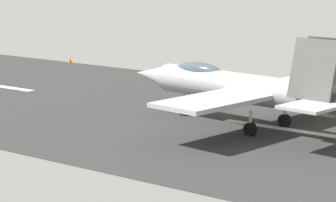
% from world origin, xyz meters
% --- Properties ---
extents(ground_plane, '(400.00, 400.00, 0.00)m').
position_xyz_m(ground_plane, '(0.00, 0.00, 0.00)').
color(ground_plane, slate).
extents(runway_strip, '(240.00, 26.00, 0.02)m').
position_xyz_m(runway_strip, '(-0.02, 0.00, 0.01)').
color(runway_strip, '#2F3032').
rests_on(runway_strip, ground).
extents(fighter_jet, '(16.63, 14.40, 5.53)m').
position_xyz_m(fighter_jet, '(2.12, 0.87, 2.34)').
color(fighter_jet, '#A9AAB2').
rests_on(fighter_jet, ground).
extents(crew_person, '(0.67, 0.40, 1.69)m').
position_xyz_m(crew_person, '(12.57, -8.14, 0.85)').
color(crew_person, '#1E2338').
rests_on(crew_person, ground).
extents(marker_cone_mid, '(0.44, 0.44, 0.55)m').
position_xyz_m(marker_cone_mid, '(7.40, -12.75, 0.28)').
color(marker_cone_mid, orange).
rests_on(marker_cone_mid, ground).
extents(marker_cone_far, '(0.44, 0.44, 0.55)m').
position_xyz_m(marker_cone_far, '(29.57, -12.75, 0.28)').
color(marker_cone_far, orange).
rests_on(marker_cone_far, ground).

